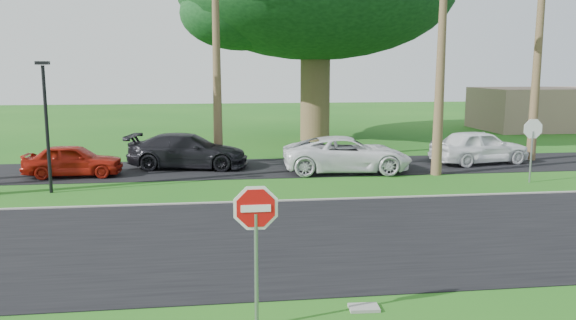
{
  "coord_description": "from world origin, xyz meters",
  "views": [
    {
      "loc": [
        -0.15,
        -12.06,
        4.39
      ],
      "look_at": [
        1.92,
        3.66,
        1.8
      ],
      "focal_mm": 35.0,
      "sensor_mm": 36.0,
      "label": 1
    }
  ],
  "objects_px": {
    "car_red": "(73,161)",
    "car_pickup": "(479,147)",
    "stop_sign_far": "(532,137)",
    "car_dark": "(188,151)",
    "stop_sign_near": "(256,227)",
    "car_minivan": "(347,155)"
  },
  "relations": [
    {
      "from": "stop_sign_near",
      "to": "car_dark",
      "type": "distance_m",
      "value": 16.05
    },
    {
      "from": "stop_sign_far",
      "to": "car_red",
      "type": "height_order",
      "value": "stop_sign_far"
    },
    {
      "from": "stop_sign_far",
      "to": "car_pickup",
      "type": "bearing_deg",
      "value": -90.32
    },
    {
      "from": "stop_sign_far",
      "to": "car_pickup",
      "type": "xyz_separation_m",
      "value": [
        0.02,
        4.35,
        -0.99
      ]
    },
    {
      "from": "car_dark",
      "to": "car_minivan",
      "type": "distance_m",
      "value": 7.02
    },
    {
      "from": "car_red",
      "to": "car_dark",
      "type": "relative_size",
      "value": 0.74
    },
    {
      "from": "car_pickup",
      "to": "car_red",
      "type": "bearing_deg",
      "value": 81.92
    },
    {
      "from": "car_minivan",
      "to": "stop_sign_near",
      "type": "bearing_deg",
      "value": 164.95
    },
    {
      "from": "car_dark",
      "to": "car_minivan",
      "type": "xyz_separation_m",
      "value": [
        6.77,
        -1.85,
        -0.01
      ]
    },
    {
      "from": "stop_sign_near",
      "to": "car_pickup",
      "type": "xyz_separation_m",
      "value": [
        11.52,
        15.35,
        -0.99
      ]
    },
    {
      "from": "stop_sign_near",
      "to": "car_dark",
      "type": "relative_size",
      "value": 0.5
    },
    {
      "from": "car_red",
      "to": "car_dark",
      "type": "height_order",
      "value": "car_dark"
    },
    {
      "from": "car_red",
      "to": "car_pickup",
      "type": "xyz_separation_m",
      "value": [
        17.94,
        0.82,
        0.12
      ]
    },
    {
      "from": "stop_sign_far",
      "to": "car_pickup",
      "type": "distance_m",
      "value": 4.46
    },
    {
      "from": "stop_sign_near",
      "to": "car_dark",
      "type": "xyz_separation_m",
      "value": [
        -1.85,
        15.91,
        -1.01
      ]
    },
    {
      "from": "car_minivan",
      "to": "car_red",
      "type": "bearing_deg",
      "value": 91.83
    },
    {
      "from": "car_minivan",
      "to": "car_pickup",
      "type": "height_order",
      "value": "car_pickup"
    },
    {
      "from": "stop_sign_near",
      "to": "stop_sign_far",
      "type": "relative_size",
      "value": 1.0
    },
    {
      "from": "stop_sign_far",
      "to": "car_dark",
      "type": "relative_size",
      "value": 0.5
    },
    {
      "from": "car_dark",
      "to": "car_pickup",
      "type": "height_order",
      "value": "car_pickup"
    },
    {
      "from": "car_red",
      "to": "car_dark",
      "type": "distance_m",
      "value": 4.77
    },
    {
      "from": "stop_sign_far",
      "to": "car_red",
      "type": "distance_m",
      "value": 18.3
    }
  ]
}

